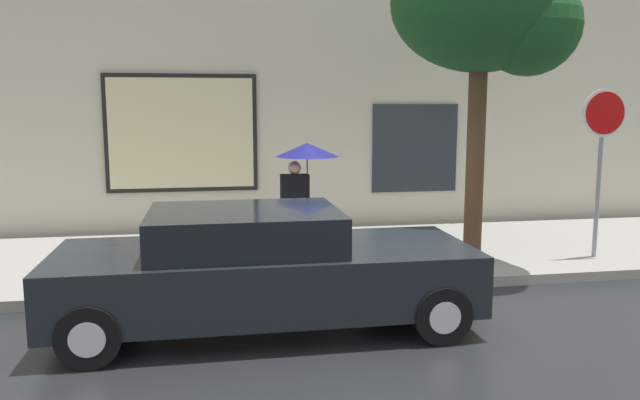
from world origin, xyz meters
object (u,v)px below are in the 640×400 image
Objects in this scene: parked_car at (262,269)px; street_tree at (491,10)px; fire_hydrant at (181,249)px; pedestrian_with_umbrella at (304,165)px; stop_sign at (602,139)px.

parked_car is 5.07m from street_tree.
fire_hydrant is 2.37m from pedestrian_with_umbrella.
parked_car is 2.59× the size of pedestrian_with_umbrella.
stop_sign is (5.51, 1.89, 1.35)m from parked_car.
fire_hydrant is at bearing -156.55° from pedestrian_with_umbrella.
pedestrian_with_umbrella is at bearing 72.08° from parked_car.
fire_hydrant is 0.15× the size of street_tree.
fire_hydrant is 0.41× the size of pedestrian_with_umbrella.
street_tree reaches higher than pedestrian_with_umbrella.
stop_sign is (2.02, 0.15, -1.89)m from street_tree.
stop_sign reaches higher than parked_car.
stop_sign is at bearing 18.89° from parked_car.
pedestrian_with_umbrella is (0.92, 2.84, 0.92)m from parked_car.
street_tree is 2.77m from stop_sign.
pedestrian_with_umbrella reaches higher than fire_hydrant.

